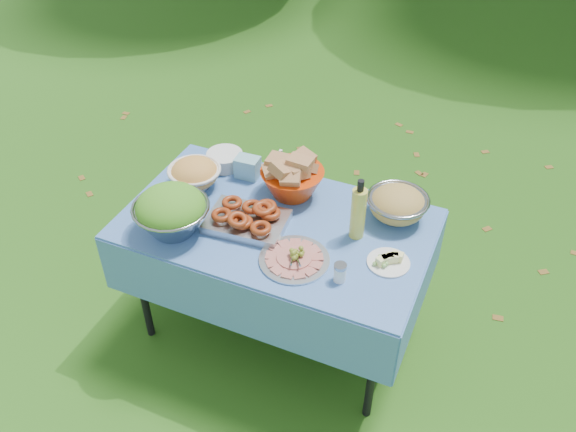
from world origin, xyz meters
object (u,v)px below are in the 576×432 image
object	(u,v)px
charcuterie_platter	(294,254)
oil_bottle	(358,209)
bread_bowl	(292,176)
salad_bowl	(171,211)
plate_stack	(225,159)
picnic_table	(277,279)
pasta_bowl_steel	(398,204)

from	to	relation	value
charcuterie_platter	oil_bottle	distance (m)	0.36
bread_bowl	charcuterie_platter	distance (m)	0.49
salad_bowl	bread_bowl	world-z (taller)	salad_bowl
bread_bowl	oil_bottle	size ratio (longest dim) A/B	1.01
oil_bottle	charcuterie_platter	bearing A→B (deg)	-125.94
plate_stack	charcuterie_platter	distance (m)	0.82
salad_bowl	picnic_table	bearing A→B (deg)	30.30
salad_bowl	pasta_bowl_steel	distance (m)	1.06
bread_bowl	picnic_table	bearing A→B (deg)	-84.95
bread_bowl	oil_bottle	distance (m)	0.44
pasta_bowl_steel	oil_bottle	bearing A→B (deg)	-122.51
plate_stack	oil_bottle	distance (m)	0.87
bread_bowl	pasta_bowl_steel	bearing A→B (deg)	3.52
salad_bowl	pasta_bowl_steel	bearing A→B (deg)	29.14
charcuterie_platter	oil_bottle	xyz separation A→B (m)	(0.20, 0.27, 0.12)
bread_bowl	pasta_bowl_steel	world-z (taller)	bread_bowl
pasta_bowl_steel	picnic_table	bearing A→B (deg)	-151.84
salad_bowl	bread_bowl	bearing A→B (deg)	50.74
salad_bowl	charcuterie_platter	xyz separation A→B (m)	(0.60, 0.04, -0.08)
charcuterie_platter	oil_bottle	bearing A→B (deg)	54.06
plate_stack	oil_bottle	world-z (taller)	oil_bottle
bread_bowl	oil_bottle	bearing A→B (deg)	-23.51
plate_stack	charcuterie_platter	world-z (taller)	plate_stack
plate_stack	salad_bowl	bearing A→B (deg)	-86.74
charcuterie_platter	plate_stack	bearing A→B (deg)	140.04
picnic_table	plate_stack	size ratio (longest dim) A/B	7.57
bread_bowl	oil_bottle	world-z (taller)	oil_bottle
oil_bottle	pasta_bowl_steel	bearing A→B (deg)	57.49
charcuterie_platter	picnic_table	bearing A→B (deg)	131.55
bread_bowl	charcuterie_platter	world-z (taller)	bread_bowl
plate_stack	charcuterie_platter	size ratio (longest dim) A/B	0.61
bread_bowl	plate_stack	bearing A→B (deg)	169.00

